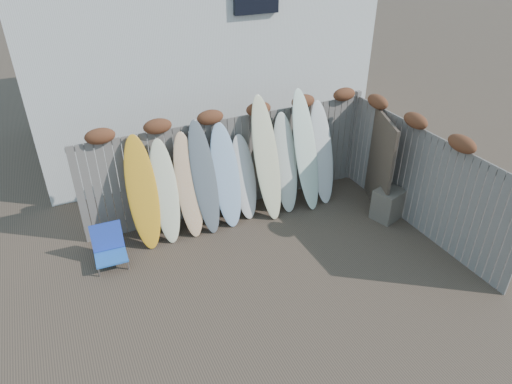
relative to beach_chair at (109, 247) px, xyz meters
name	(u,v)px	position (x,y,z in m)	size (l,w,h in m)	color
ground	(285,274)	(2.67, -1.62, -0.33)	(80.00, 80.00, 0.00)	#493A2D
back_fence	(233,156)	(2.73, 0.78, 0.85)	(6.05, 0.28, 2.24)	slate
right_fence	(421,174)	(5.66, -1.37, 0.81)	(0.28, 4.40, 2.24)	slate
house	(184,14)	(3.17, 4.88, 2.87)	(8.50, 5.50, 6.33)	silver
beach_chair	(109,247)	(0.00, 0.00, 0.00)	(0.57, 0.60, 0.72)	blue
wooden_crate	(388,204)	(5.36, -0.97, -0.01)	(0.55, 0.46, 0.64)	#524C3E
lattice_panel	(380,164)	(5.43, -0.48, 0.66)	(0.06, 1.32, 1.98)	brown
surfboard_0	(143,193)	(0.77, 0.36, 0.70)	(0.54, 0.07, 2.15)	orange
surfboard_1	(165,192)	(1.18, 0.35, 0.63)	(0.47, 0.07, 2.00)	beige
surfboard_2	(188,186)	(1.63, 0.35, 0.65)	(0.47, 0.07, 2.05)	tan
surfboard_3	(204,178)	(1.95, 0.35, 0.74)	(0.48, 0.07, 2.23)	#565D64
surfboard_4	(226,176)	(2.39, 0.36, 0.67)	(0.55, 0.07, 2.09)	#99B5D4
surfboard_5	(244,177)	(2.80, 0.42, 0.51)	(0.48, 0.07, 1.75)	silver
surfboard_6	(267,159)	(3.24, 0.31, 0.88)	(0.52, 0.07, 2.53)	beige
surfboard_7	(285,163)	(3.68, 0.34, 0.67)	(0.49, 0.07, 2.09)	silver
surfboard_8	(306,151)	(4.12, 0.29, 0.88)	(0.51, 0.07, 2.53)	silver
surfboard_9	(322,153)	(4.54, 0.33, 0.72)	(0.51, 0.07, 2.20)	silver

